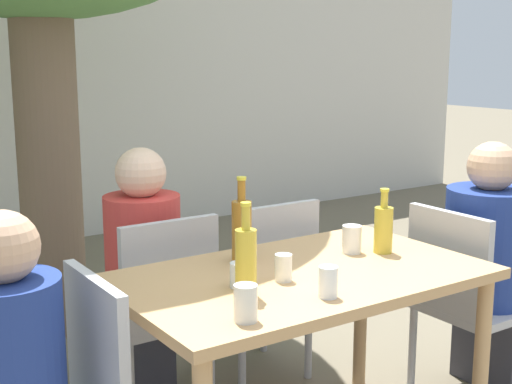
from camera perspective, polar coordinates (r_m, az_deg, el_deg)
name	(u,v)px	position (r m, az deg, el deg)	size (l,w,h in m)	color
cafe_building_wall	(9,71)	(5.94, -19.17, 9.11)	(10.00, 0.08, 2.80)	beige
dining_table_front	(301,295)	(2.67, 3.64, -8.26)	(1.36, 0.81, 0.76)	tan
patio_chair_1	(463,294)	(3.33, 16.22, -7.81)	(0.44, 0.44, 0.88)	#B2B2B7
patio_chair_2	(159,304)	(3.10, -7.73, -8.87)	(0.44, 0.44, 0.88)	#B2B2B7
patio_chair_3	(264,281)	(3.36, 0.64, -7.17)	(0.44, 0.44, 0.88)	#B2B2B7
person_seated_1	(496,277)	(3.50, 18.68, -6.49)	(0.59, 0.39, 1.16)	#383842
person_seated_2	(136,285)	(3.30, -9.57, -7.33)	(0.33, 0.57, 1.15)	#383842
oil_cruet_0	(246,260)	(2.35, -0.81, -5.48)	(0.07, 0.07, 0.32)	gold
amber_bottle_1	(242,229)	(2.73, -1.16, -2.97)	(0.08, 0.08, 0.33)	#9E661E
oil_cruet_2	(383,228)	(2.90, 10.16, -2.85)	(0.07, 0.07, 0.26)	gold
drinking_glass_0	(352,239)	(2.89, 7.67, -3.76)	(0.08, 0.08, 0.11)	silver
drinking_glass_1	(283,268)	(2.52, 2.21, -6.07)	(0.06, 0.06, 0.10)	silver
drinking_glass_2	(328,282)	(2.37, 5.79, -7.18)	(0.06, 0.06, 0.11)	white
drinking_glass_3	(246,303)	(2.16, -0.83, -8.88)	(0.07, 0.07, 0.11)	silver
drinking_glass_4	(240,275)	(2.46, -1.30, -6.65)	(0.07, 0.07, 0.09)	white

